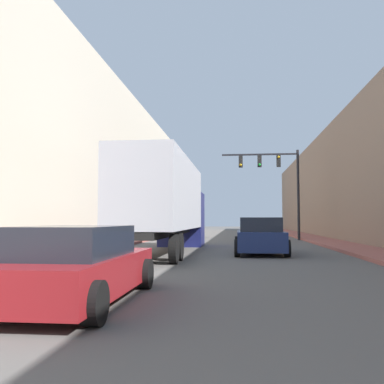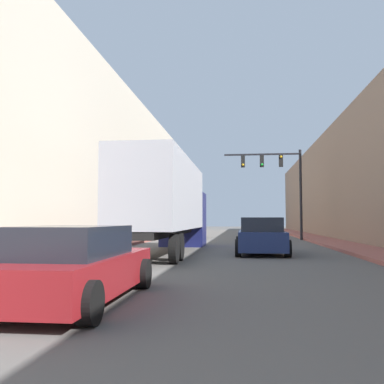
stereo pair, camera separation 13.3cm
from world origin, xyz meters
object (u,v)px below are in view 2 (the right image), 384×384
Objects in this scene: traffic_signal_gantry at (280,176)px; semi_truck at (169,203)px; sedan_car at (71,266)px; suv_car at (261,237)px.

semi_truck is at bearing -115.42° from traffic_signal_gantry.
semi_truck is 11.89m from sedan_car.
traffic_signal_gantry is (6.18, 13.00, 2.49)m from semi_truck.
suv_car is 0.67× the size of traffic_signal_gantry.
traffic_signal_gantry reaches higher than suv_car.
sedan_car is 1.01× the size of suv_car.
sedan_car is at bearing -108.76° from suv_car.
semi_truck is 2.71× the size of sedan_car.
semi_truck reaches higher than suv_car.
suv_car is 14.12m from traffic_signal_gantry.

